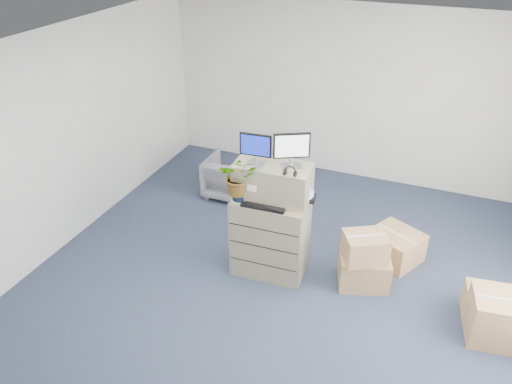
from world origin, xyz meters
TOP-DOWN VIEW (x-y plane):
  - ground at (0.00, 0.00)m, footprint 7.00×7.00m
  - wall_back at (0.00, 3.51)m, footprint 6.00×0.02m
  - filing_cabinet_lower at (-0.23, 0.57)m, footprint 0.90×0.57m
  - filing_cabinet_upper at (-0.23, 0.62)m, footprint 0.90×0.48m
  - monitor_left at (-0.42, 0.57)m, footprint 0.37×0.15m
  - monitor_right at (-0.02, 0.65)m, footprint 0.38×0.24m
  - headphones at (0.03, 0.47)m, footprint 0.14×0.02m
  - keyboard at (-0.25, 0.42)m, footprint 0.53×0.24m
  - mouse at (0.09, 0.45)m, footprint 0.11×0.08m
  - water_bottle at (-0.10, 0.65)m, footprint 0.07×0.07m
  - phone_dock at (-0.27, 0.58)m, footprint 0.07×0.06m
  - external_drive at (0.15, 0.72)m, footprint 0.23×0.18m
  - tissue_box at (0.11, 0.70)m, footprint 0.25×0.16m
  - potted_plant at (-0.57, 0.43)m, footprint 0.54×0.58m
  - office_chair at (-1.48, 2.09)m, footprint 0.69×0.65m
  - cardboard_boxes at (1.70, 0.76)m, footprint 2.32×1.64m

SIDE VIEW (x-z plane):
  - ground at x=0.00m, z-range 0.00..0.00m
  - cardboard_boxes at x=1.70m, z-range -0.11..0.63m
  - office_chair at x=-1.48m, z-range 0.00..0.70m
  - filing_cabinet_lower at x=-0.23m, z-range 0.00..1.03m
  - keyboard at x=-0.25m, z-range 1.03..1.05m
  - mouse at x=0.09m, z-range 1.03..1.06m
  - external_drive at x=0.15m, z-range 1.03..1.09m
  - phone_dock at x=-0.27m, z-range 1.00..1.15m
  - tissue_box at x=0.11m, z-range 1.09..1.18m
  - water_bottle at x=-0.10m, z-range 1.03..1.29m
  - filing_cabinet_upper at x=-0.23m, z-range 1.03..1.47m
  - potted_plant at x=-0.57m, z-range 1.06..1.52m
  - wall_back at x=0.00m, z-range 0.00..2.80m
  - headphones at x=0.03m, z-range 1.44..1.57m
  - monitor_left at x=-0.42m, z-range 1.49..1.85m
  - monitor_right at x=-0.02m, z-range 1.49..1.90m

